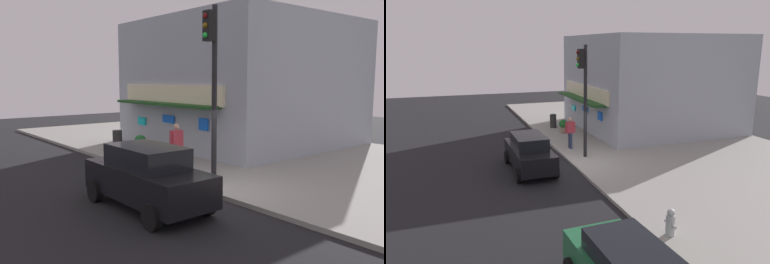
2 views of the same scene
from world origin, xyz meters
The scene contains 8 objects.
ground_plane centered at (0.00, 0.00, 0.00)m, with size 59.27×59.27×0.00m, color black.
sidewalk centered at (0.00, 6.43, 0.07)m, with size 39.52×12.87×0.14m, color gray.
corner_building centered at (-6.28, 7.96, 3.31)m, with size 9.65×10.48×6.34m.
traffic_light centered at (-0.88, 0.92, 3.78)m, with size 0.32×0.58×5.72m.
trash_can centered at (-8.20, 1.40, 0.61)m, with size 0.46×0.46×0.94m, color #2D2D2D.
pedestrian centered at (-2.69, 0.81, 1.13)m, with size 0.39×0.61×1.77m.
potted_plant_by_doorway centered at (-6.39, 1.56, 0.61)m, with size 0.55×0.55×0.89m.
parked_car_black centered at (-0.14, -2.10, 0.88)m, with size 4.20×1.91×1.73m.
Camera 1 is at (8.93, -7.90, 3.49)m, focal length 37.75 mm.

